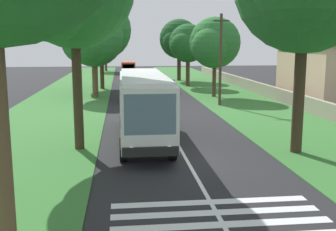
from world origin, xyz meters
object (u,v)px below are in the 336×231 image
trailing_car_2 (131,79)px  trailing_car_1 (166,85)px  roadside_tree_left_4 (105,37)px  roadside_building (330,67)px  utility_pole (220,58)px  roadside_tree_left_1 (92,39)px  trailing_car_0 (133,94)px  trailing_minibus_0 (128,68)px  roadside_tree_right_4 (187,44)px  roadside_tree_left_3 (100,31)px  roadside_tree_right_2 (213,44)px  roadside_tree_right_1 (178,40)px  coach_bus (143,103)px

trailing_car_2 → trailing_car_1: bearing=-155.7°
trailing_car_1 → roadside_tree_left_4: 36.34m
trailing_car_2 → roadside_building: (-17.71, -18.32, 2.48)m
roadside_tree_left_4 → utility_pole: roadside_tree_left_4 is taller
roadside_tree_left_1 → roadside_building: size_ratio=0.79×
trailing_car_0 → roadside_tree_left_4: 43.17m
trailing_minibus_0 → roadside_tree_right_4: (-14.37, -7.06, 3.70)m
trailing_car_2 → roadside_tree_left_3: roadside_tree_left_3 is taller
roadside_tree_right_2 → utility_pole: bearing=173.7°
roadside_tree_right_1 → roadside_building: size_ratio=0.78×
trailing_car_2 → roadside_tree_left_3: (-4.90, 3.70, 6.09)m
trailing_car_0 → roadside_tree_right_2: bearing=-75.2°
trailing_car_1 → roadside_tree_right_1: bearing=-13.4°
coach_bus → utility_pole: size_ratio=1.43×
roadside_tree_right_1 → trailing_car_1: bearing=166.6°
coach_bus → trailing_car_2: (32.21, -0.09, -1.48)m
roadside_building → trailing_car_0: bearing=84.9°
roadside_tree_left_1 → utility_pole: 13.37m
roadside_tree_right_2 → roadside_tree_left_1: bearing=84.7°
trailing_minibus_0 → roadside_tree_right_1: (-6.11, -7.13, 4.31)m
roadside_tree_left_3 → roadside_tree_left_1: bearing=177.1°
roadside_tree_left_3 → roadside_tree_right_4: (1.44, -10.59, -1.51)m
coach_bus → roadside_tree_right_1: bearing=-10.8°
roadside_tree_right_2 → trailing_car_1: bearing=36.6°
roadside_tree_right_1 → roadside_tree_right_4: 8.29m
roadside_tree_left_3 → roadside_tree_right_2: 14.75m
roadside_tree_right_4 → roadside_building: roadside_tree_right_4 is taller
roadside_tree_right_1 → roadside_tree_right_2: roadside_tree_right_1 is taller
roadside_tree_right_1 → roadside_tree_right_4: (-8.26, 0.06, -0.61)m
roadside_tree_left_1 → roadside_tree_right_4: (9.35, -10.99, -0.54)m
roadside_tree_right_4 → roadside_tree_right_1: bearing=-0.4°
trailing_car_2 → utility_pole: bearing=-159.8°
trailing_car_1 → roadside_tree_right_1: (13.23, -3.15, 5.19)m
roadside_tree_left_4 → roadside_tree_right_1: roadside_tree_left_4 is taller
trailing_minibus_0 → utility_pole: (-30.59, -7.42, 2.55)m
roadside_tree_right_1 → trailing_minibus_0: bearing=49.4°
trailing_car_1 → roadside_tree_right_4: size_ratio=0.56×
roadside_tree_left_3 → trailing_car_1: bearing=-115.2°
trailing_car_1 → roadside_tree_right_2: bearing=-143.4°
trailing_minibus_0 → roadside_building: 34.11m
roadside_tree_left_4 → utility_pole: bearing=-165.9°
trailing_car_0 → trailing_minibus_0: size_ratio=0.72×
roadside_tree_right_4 → roadside_building: 18.39m
roadside_tree_right_1 → utility_pole: (-24.48, -0.30, -1.76)m
trailing_minibus_0 → roadside_tree_right_4: size_ratio=0.78×
roadside_tree_left_4 → roadside_tree_left_3: bearing=-178.9°
coach_bus → roadside_tree_right_4: bearing=-13.7°
roadside_tree_right_1 → roadside_building: (-22.52, -11.36, -2.71)m
trailing_car_0 → roadside_tree_right_1: 22.68m
roadside_tree_right_1 → roadside_tree_left_1: bearing=147.9°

